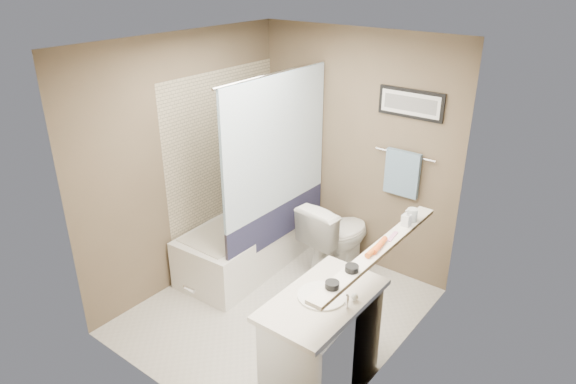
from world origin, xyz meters
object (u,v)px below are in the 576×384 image
Objects in this scene: vanity at (322,348)px; hair_brush_front at (375,249)px; glass_jar at (412,215)px; bathtub at (246,244)px; toilet at (337,236)px; candle_bowl_near at (332,285)px; candle_bowl_far at (352,268)px; soap_bottle at (407,218)px; hair_brush_back at (380,245)px.

hair_brush_front reaches higher than vanity.
hair_brush_front is 0.59m from glass_jar.
toilet reaches higher than bathtub.
candle_bowl_near is 0.90× the size of glass_jar.
candle_bowl_far is 0.89m from glass_jar.
candle_bowl_far is 0.41× the size of hair_brush_front.
vanity is 0.78m from candle_bowl_near.
vanity is 4.09× the size of hair_brush_front.
toilet is at bearing 125.09° from candle_bowl_far.
vanity reaches higher than bathtub.
soap_bottle is at bearing -90.00° from glass_jar.
toilet is 1.40m from soap_bottle.
vanity is at bearing -119.25° from hair_brush_front.
vanity is at bearing 132.42° from candle_bowl_near.
bathtub is at bearing 152.52° from candle_bowl_far.
bathtub is 1.87m from vanity.
glass_jar is at bearing 158.62° from toilet.
hair_brush_front is (0.00, 0.30, 0.00)m from candle_bowl_far.
toilet is at bearing 27.84° from bathtub.
hair_brush_back reaches higher than candle_bowl_far.
glass_jar is at bearing 74.74° from vanity.
soap_bottle reaches higher than bathtub.
hair_brush_back is at bearing 90.00° from candle_bowl_near.
toilet is 3.67× the size of hair_brush_front.
hair_brush_front is at bearing 90.00° from candle_bowl_far.
candle_bowl_far is 0.37m from hair_brush_back.
hair_brush_back is (0.19, 0.40, 0.74)m from vanity.
glass_jar reaches higher than vanity.
toilet is 1.65m from vanity.
vanity is 1.21m from glass_jar.
glass_jar is (0.00, 0.89, 0.03)m from candle_bowl_far.
candle_bowl_far is at bearing 5.19° from vanity.
candle_bowl_near is at bearing -90.00° from glass_jar.
toilet is 1.87m from candle_bowl_far.
candle_bowl_far is 0.79m from soap_bottle.
candle_bowl_far is (0.00, 0.23, 0.00)m from candle_bowl_near.
bathtub is 1.86× the size of toilet.
bathtub is 0.94m from toilet.
candle_bowl_far is (1.79, -0.93, 0.89)m from bathtub.
vanity is at bearing -34.08° from bathtub.
soap_bottle is (0.00, 0.48, 0.05)m from hair_brush_front.
bathtub is 16.67× the size of candle_bowl_far.
hair_brush_back reaches higher than candle_bowl_near.
vanity is 10.00× the size of candle_bowl_near.
soap_bottle reaches higher than toilet.
hair_brush_front is 1.00× the size of hair_brush_back.
hair_brush_front is (0.19, 0.33, 0.74)m from vanity.
glass_jar reaches higher than hair_brush_back.
glass_jar is at bearing 90.00° from soap_bottle.
vanity is at bearing -101.42° from glass_jar.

